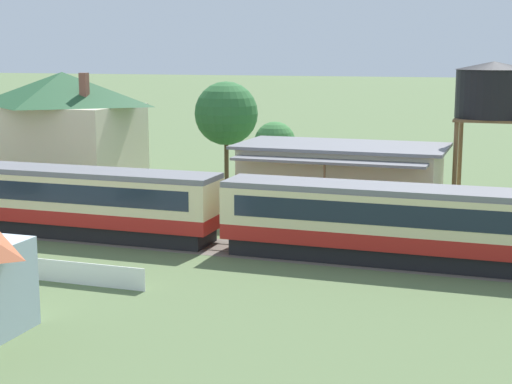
{
  "coord_description": "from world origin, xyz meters",
  "views": [
    {
      "loc": [
        5.34,
        -39.57,
        10.56
      ],
      "look_at": [
        -8.52,
        0.93,
        2.89
      ],
      "focal_mm": 55.0,
      "sensor_mm": 36.0,
      "label": 1
    }
  ],
  "objects_px": {
    "station_house_dark_green_roof": "(64,128)",
    "yard_tree_2": "(275,143)",
    "station_building": "(341,180)",
    "passenger_train": "(227,209)",
    "yard_tree_1": "(226,114)",
    "water_tower": "(493,93)"
  },
  "relations": [
    {
      "from": "station_house_dark_green_roof",
      "to": "yard_tree_2",
      "type": "distance_m",
      "value": 16.81
    },
    {
      "from": "station_building",
      "to": "station_house_dark_green_roof",
      "type": "xyz_separation_m",
      "value": [
        -22.97,
        3.86,
        2.28
      ]
    },
    {
      "from": "passenger_train",
      "to": "yard_tree_2",
      "type": "bearing_deg",
      "value": 98.15
    },
    {
      "from": "yard_tree_2",
      "to": "yard_tree_1",
      "type": "bearing_deg",
      "value": 143.36
    },
    {
      "from": "passenger_train",
      "to": "water_tower",
      "type": "bearing_deg",
      "value": 45.14
    },
    {
      "from": "water_tower",
      "to": "yard_tree_1",
      "type": "distance_m",
      "value": 21.78
    },
    {
      "from": "passenger_train",
      "to": "yard_tree_1",
      "type": "xyz_separation_m",
      "value": [
        -7.6,
        19.77,
        3.52
      ]
    },
    {
      "from": "station_building",
      "to": "water_tower",
      "type": "bearing_deg",
      "value": 17.28
    },
    {
      "from": "passenger_train",
      "to": "water_tower",
      "type": "xyz_separation_m",
      "value": [
        12.98,
        13.05,
        5.85
      ]
    },
    {
      "from": "station_house_dark_green_roof",
      "to": "water_tower",
      "type": "xyz_separation_m",
      "value": [
        31.96,
        -1.06,
        3.36
      ]
    },
    {
      "from": "station_building",
      "to": "yard_tree_2",
      "type": "xyz_separation_m",
      "value": [
        -6.25,
        5.54,
        1.61
      ]
    },
    {
      "from": "passenger_train",
      "to": "station_building",
      "type": "relative_size",
      "value": 6.43
    },
    {
      "from": "passenger_train",
      "to": "station_house_dark_green_roof",
      "type": "relative_size",
      "value": 7.58
    },
    {
      "from": "passenger_train",
      "to": "water_tower",
      "type": "relative_size",
      "value": 8.57
    },
    {
      "from": "yard_tree_2",
      "to": "water_tower",
      "type": "bearing_deg",
      "value": -10.21
    },
    {
      "from": "passenger_train",
      "to": "yard_tree_1",
      "type": "relative_size",
      "value": 10.35
    },
    {
      "from": "station_house_dark_green_roof",
      "to": "yard_tree_2",
      "type": "height_order",
      "value": "station_house_dark_green_roof"
    },
    {
      "from": "station_building",
      "to": "water_tower",
      "type": "relative_size",
      "value": 1.33
    },
    {
      "from": "yard_tree_1",
      "to": "station_house_dark_green_roof",
      "type": "bearing_deg",
      "value": -153.57
    },
    {
      "from": "yard_tree_1",
      "to": "water_tower",
      "type": "bearing_deg",
      "value": -18.07
    },
    {
      "from": "station_building",
      "to": "water_tower",
      "type": "xyz_separation_m",
      "value": [
        8.99,
        2.8,
        5.64
      ]
    },
    {
      "from": "passenger_train",
      "to": "station_building",
      "type": "xyz_separation_m",
      "value": [
        3.99,
        10.25,
        0.21
      ]
    }
  ]
}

